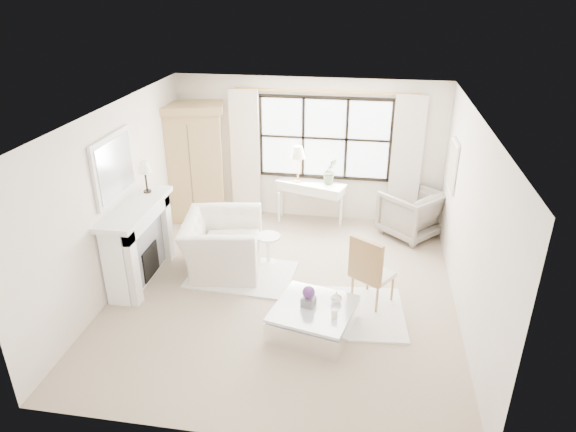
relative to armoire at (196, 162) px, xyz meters
name	(u,v)px	position (x,y,z in m)	size (l,w,h in m)	color
floor	(284,291)	(2.09, -2.34, -1.14)	(5.50, 5.50, 0.00)	tan
ceiling	(284,115)	(2.09, -2.34, 1.56)	(5.50, 5.50, 0.00)	white
wall_back	(309,150)	(2.09, 0.41, 0.21)	(5.00, 5.00, 0.00)	white
wall_front	(234,332)	(2.09, -5.09, 0.21)	(5.00, 5.00, 0.00)	beige
wall_left	(117,199)	(-0.41, -2.34, 0.21)	(5.50, 5.50, 0.00)	silver
wall_right	(469,222)	(4.59, -2.34, 0.21)	(5.50, 5.50, 0.00)	beige
window_pane	(325,138)	(2.39, 0.39, 0.46)	(2.40, 0.02, 1.50)	white
window_frame	(325,138)	(2.39, 0.38, 0.46)	(2.50, 0.04, 1.50)	black
curtain_rod	(326,91)	(2.39, 0.33, 1.33)	(0.04, 0.04, 3.30)	#C19143
curtain_left	(245,154)	(0.89, 0.31, 0.10)	(0.55, 0.10, 2.47)	white
curtain_right	(406,163)	(3.89, 0.31, 0.10)	(0.55, 0.10, 2.47)	silver
fireplace	(137,242)	(-0.19, -2.34, -0.49)	(0.58, 1.66, 1.26)	white
mirror_frame	(114,167)	(-0.38, -2.34, 0.70)	(0.05, 1.15, 0.95)	white
mirror_glass	(116,167)	(-0.35, -2.34, 0.70)	(0.02, 1.00, 0.80)	silver
art_frame	(453,166)	(4.56, -0.64, 0.41)	(0.04, 0.62, 0.82)	white
art_canvas	(452,166)	(4.54, -0.64, 0.41)	(0.01, 0.52, 0.72)	#B5A98C
mantel_lamp	(145,168)	(-0.16, -1.82, 0.51)	(0.22, 0.22, 0.51)	black
armoire	(196,162)	(0.00, 0.00, 0.00)	(1.26, 0.96, 2.24)	tan
console_table	(311,202)	(2.17, 0.18, -0.74)	(1.38, 0.82, 0.80)	white
console_lamp	(298,153)	(1.92, 0.18, 0.22)	(0.28, 0.28, 0.69)	#C79245
orchid_plant	(330,171)	(2.53, 0.16, -0.09)	(0.28, 0.22, 0.51)	#566C48
side_table	(268,245)	(1.69, -1.54, -0.81)	(0.40, 0.40, 0.51)	white
rug_left	(242,274)	(1.35, -1.99, -1.13)	(1.61, 1.14, 0.03)	white
rug_right	(343,312)	(2.99, -2.75, -1.12)	(1.70, 1.27, 0.03)	white
club_armchair	(222,244)	(0.99, -1.81, -0.70)	(1.34, 1.17, 0.87)	silver
wingback_chair	(411,213)	(4.04, -0.11, -0.71)	(0.91, 0.94, 0.86)	gray
french_chair	(372,285)	(3.37, -2.43, -0.83)	(0.67, 0.67, 1.08)	#AB7E47
coffee_table	(313,319)	(2.63, -3.21, -0.96)	(1.20, 1.20, 0.38)	white
planter_box	(308,302)	(2.55, -3.19, -0.70)	(0.16, 0.16, 0.12)	slate
planter_flowers	(309,292)	(2.55, -3.19, -0.55)	(0.17, 0.17, 0.17)	#592E74
pillar_candle	(334,313)	(2.91, -3.39, -0.70)	(0.08, 0.08, 0.12)	white
coffee_vase	(336,297)	(2.91, -3.06, -0.68)	(0.15, 0.15, 0.16)	silver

